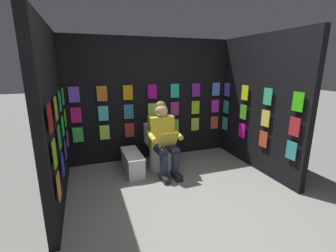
# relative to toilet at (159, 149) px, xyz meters

# --- Properties ---
(ground_plane) EXTENTS (30.00, 30.00, 0.00)m
(ground_plane) POSITION_rel_toilet_xyz_m (-0.03, 1.55, -0.33)
(ground_plane) COLOR gray
(display_wall_back) EXTENTS (3.17, 0.14, 2.24)m
(display_wall_back) POSITION_rel_toilet_xyz_m (-0.03, -0.55, 0.79)
(display_wall_back) COLOR black
(display_wall_back) RESTS_ON ground
(display_wall_left) EXTENTS (0.14, 2.05, 2.24)m
(display_wall_left) POSITION_rel_toilet_xyz_m (-1.61, 0.52, 0.79)
(display_wall_left) COLOR black
(display_wall_left) RESTS_ON ground
(display_wall_right) EXTENTS (0.14, 2.05, 2.24)m
(display_wall_right) POSITION_rel_toilet_xyz_m (1.56, 0.52, 0.79)
(display_wall_right) COLOR black
(display_wall_right) RESTS_ON ground
(toilet) EXTENTS (0.41, 0.56, 0.77)m
(toilet) POSITION_rel_toilet_xyz_m (0.00, 0.00, 0.00)
(toilet) COLOR white
(toilet) RESTS_ON ground
(person_reading) EXTENTS (0.54, 0.69, 1.19)m
(person_reading) POSITION_rel_toilet_xyz_m (-0.01, 0.23, 0.27)
(person_reading) COLOR gold
(person_reading) RESTS_ON ground
(comic_longbox_near) EXTENTS (0.29, 0.74, 0.34)m
(comic_longbox_near) POSITION_rel_toilet_xyz_m (0.48, 0.04, -0.16)
(comic_longbox_near) COLOR silver
(comic_longbox_near) RESTS_ON ground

